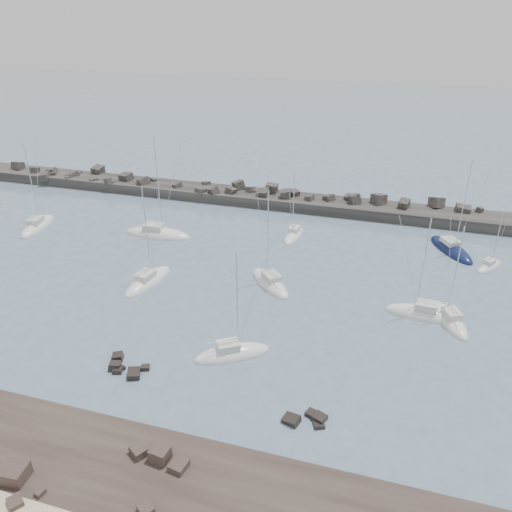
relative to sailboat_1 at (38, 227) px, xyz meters
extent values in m
plane|color=slate|center=(35.49, -17.29, -0.15)|extent=(400.00, 400.00, 0.00)
cube|color=#2D231F|center=(35.49, -39.29, -0.15)|extent=(140.00, 12.00, 0.70)
cube|color=#2D231F|center=(37.76, -36.21, 0.56)|extent=(1.83, 1.84, 0.72)
cube|color=#2D231F|center=(40.59, -40.70, 0.44)|extent=(1.37, 1.34, 0.48)
cube|color=#2D231F|center=(41.28, -36.64, 0.48)|extent=(1.45, 1.54, 0.56)
cube|color=#2D231F|center=(39.55, -36.31, 0.77)|extent=(1.60, 1.44, 1.15)
cube|color=#2D231F|center=(32.53, -41.61, 0.38)|extent=(0.70, 0.82, 0.37)
cube|color=#2D231F|center=(29.82, -41.02, 0.79)|extent=(2.16, 1.91, 1.18)
cube|color=#2D231F|center=(31.45, -42.88, 0.47)|extent=(1.47, 1.44, 0.55)
cube|color=black|center=(33.07, -26.50, -0.10)|extent=(1.08, 1.10, 0.73)
cube|color=black|center=(29.70, -25.95, 0.12)|extent=(1.36, 1.36, 0.98)
cube|color=black|center=(30.15, -27.29, 0.03)|extent=(1.39, 1.56, 1.21)
cube|color=black|center=(32.52, -27.77, -0.15)|extent=(1.70, 1.79, 1.44)
cube|color=black|center=(30.70, -27.70, -0.08)|extent=(1.13, 1.08, 0.84)
cube|color=black|center=(30.68, -27.28, -0.21)|extent=(1.18, 1.06, 0.92)
cube|color=black|center=(50.76, -28.28, -0.07)|extent=(1.46, 1.46, 0.83)
cube|color=black|center=(48.47, -29.20, -0.04)|extent=(1.77, 1.52, 1.14)
cube|color=black|center=(50.05, -27.96, -0.16)|extent=(1.32, 1.21, 0.87)
cube|color=black|center=(48.49, -29.18, -0.13)|extent=(0.88, 0.94, 0.62)
cube|color=black|center=(50.83, -29.06, -0.19)|extent=(1.23, 1.26, 0.90)
cube|color=#2A2725|center=(27.99, 20.71, 0.05)|extent=(115.00, 6.00, 3.20)
cube|color=#2A2725|center=(20.71, 18.56, 1.62)|extent=(2.32, 2.44, 1.66)
cube|color=#2A2725|center=(2.31, 18.65, 1.74)|extent=(1.70, 1.56, 1.21)
cube|color=#2A2725|center=(-11.38, 19.84, 1.63)|extent=(2.19, 2.23, 1.62)
cube|color=#2A2725|center=(40.05, 20.08, 1.42)|extent=(1.61, 1.68, 1.00)
cube|color=#2A2725|center=(20.04, 22.99, 1.46)|extent=(2.15, 2.25, 1.55)
cube|color=#2A2725|center=(-12.18, 20.44, 1.91)|extent=(2.05, 1.77, 1.70)
cube|color=#2A2725|center=(61.35, 23.02, 2.31)|extent=(2.85, 3.23, 2.59)
cube|color=#2A2725|center=(15.46, 19.97, 1.85)|extent=(2.07, 2.08, 1.46)
cube|color=#2A2725|center=(32.10, 19.83, 2.12)|extent=(2.04, 2.20, 2.00)
cube|color=#2A2725|center=(48.02, 20.70, 2.33)|extent=(2.57, 2.25, 2.22)
cube|color=#2A2725|center=(23.13, 18.82, 2.03)|extent=(2.45, 2.21, 1.96)
cube|color=#2A2725|center=(4.34, 20.88, 2.16)|extent=(2.79, 2.53, 1.87)
cube|color=#2A2725|center=(26.18, 19.55, 1.98)|extent=(2.25, 1.90, 1.64)
cube|color=#2A2725|center=(-12.08, 18.22, 1.57)|extent=(2.25, 2.44, 1.90)
cube|color=#2A2725|center=(9.87, 21.84, 1.61)|extent=(1.74, 1.90, 1.18)
cube|color=#2A2725|center=(26.75, 22.13, 2.25)|extent=(3.01, 2.68, 2.35)
cube|color=#2A2725|center=(2.03, 18.17, 1.96)|extent=(1.66, 1.49, 1.59)
cube|color=#2A2725|center=(51.96, 21.83, 2.25)|extent=(2.94, 3.20, 2.42)
cube|color=#2A2725|center=(8.69, 19.71, 1.96)|extent=(2.93, 2.62, 2.41)
cube|color=#2A2725|center=(-7.00, 21.75, 1.48)|extent=(1.31, 1.28, 1.06)
cube|color=#2A2725|center=(37.32, 21.60, 1.86)|extent=(2.22, 2.33, 1.58)
cube|color=#2A2725|center=(43.64, 21.04, 1.80)|extent=(2.54, 2.33, 1.98)
cube|color=#2A2725|center=(33.07, 21.99, 2.19)|extent=(2.27, 2.10, 2.07)
cube|color=#2A2725|center=(-1.75, 19.14, 1.46)|extent=(2.09, 2.14, 1.28)
cube|color=#2A2725|center=(40.40, 20.11, 1.75)|extent=(1.90, 1.80, 1.62)
cube|color=#2A2725|center=(25.62, 19.58, 1.74)|extent=(1.51, 1.67, 1.21)
cube|color=#2A2725|center=(-3.32, 23.25, 2.15)|extent=(2.21, 2.58, 2.08)
cube|color=#2A2725|center=(46.99, 22.17, 1.83)|extent=(2.04, 2.09, 1.67)
cube|color=#2A2725|center=(56.18, 20.85, 2.23)|extent=(2.07, 2.41, 2.06)
cube|color=#2A2725|center=(65.50, 22.03, 1.86)|extent=(2.54, 2.00, 1.91)
cube|color=#2A2725|center=(-7.19, 20.20, 1.67)|extent=(3.05, 2.89, 2.05)
cube|color=#2A2725|center=(-15.77, 19.87, 1.89)|extent=(2.02, 2.27, 1.91)
cube|color=#2A2725|center=(-20.54, 20.90, 2.28)|extent=(2.82, 2.75, 2.17)
cube|color=#2A2725|center=(36.18, 19.98, 2.27)|extent=(2.15, 2.15, 1.79)
cube|color=#2A2725|center=(68.09, 22.45, 1.93)|extent=(1.50, 1.42, 1.20)
cube|color=#2A2725|center=(29.98, 21.69, 1.71)|extent=(1.68, 1.75, 1.26)
cube|color=#2A2725|center=(29.28, 21.20, 1.91)|extent=(1.59, 1.84, 1.69)
cube|color=#2A2725|center=(-7.20, 18.69, 1.54)|extent=(1.30, 1.36, 1.08)
ellipsoid|color=white|center=(0.00, 0.02, -0.10)|extent=(4.20, 9.46, 2.38)
cube|color=silver|center=(0.07, -0.43, 1.29)|extent=(2.21, 2.81, 0.77)
cylinder|color=silver|center=(-0.12, 0.75, 7.07)|extent=(0.13, 0.13, 12.34)
cylinder|color=silver|center=(0.17, -1.06, 2.01)|extent=(0.67, 3.63, 0.11)
ellipsoid|color=white|center=(25.36, -10.98, -0.10)|extent=(4.25, 9.12, 2.23)
cube|color=silver|center=(25.28, -11.41, 1.20)|extent=(2.18, 2.73, 0.71)
cylinder|color=silver|center=(25.49, -10.29, 6.77)|extent=(0.12, 0.12, 11.84)
cylinder|color=silver|center=(25.17, -12.02, 1.86)|extent=(0.73, 3.47, 0.10)
ellipsoid|color=white|center=(19.90, 2.72, -0.10)|extent=(10.73, 3.59, 2.51)
cube|color=silver|center=(19.36, 2.70, 1.34)|extent=(3.04, 2.23, 0.75)
cylinder|color=silver|center=(20.75, 2.74, 8.15)|extent=(0.13, 0.13, 14.37)
cylinder|color=silver|center=(18.62, 2.68, 2.03)|extent=(4.26, 0.22, 0.11)
ellipsoid|color=white|center=(40.56, -6.94, -0.10)|extent=(7.74, 8.04, 2.25)
cube|color=silver|center=(40.85, -7.25, 1.23)|extent=(2.88, 2.92, 0.74)
cylinder|color=silver|center=(40.09, -6.44, 6.61)|extent=(0.13, 0.13, 11.51)
cylinder|color=silver|center=(41.25, -7.68, 1.92)|extent=(2.40, 2.57, 0.11)
ellipsoid|color=white|center=(40.26, 8.22, -0.10)|extent=(2.80, 7.15, 1.92)
cube|color=silver|center=(40.29, 8.57, 1.04)|extent=(1.58, 2.08, 0.65)
cylinder|color=silver|center=(40.20, 7.66, 5.42)|extent=(0.11, 0.11, 9.42)
cylinder|color=silver|center=(40.33, 9.05, 1.65)|extent=(0.35, 2.79, 0.09)
ellipsoid|color=white|center=(40.61, -22.03, -0.10)|extent=(8.04, 6.35, 2.16)
cube|color=silver|center=(40.28, -22.24, 1.18)|extent=(2.74, 2.55, 0.73)
cylinder|color=silver|center=(41.15, -21.68, 6.19)|extent=(0.12, 0.12, 10.74)
cylinder|color=silver|center=(39.81, -22.54, 1.85)|extent=(2.74, 1.80, 0.10)
ellipsoid|color=#0E163A|center=(63.39, 9.88, -0.10)|extent=(7.45, 9.67, 2.26)
cube|color=silver|center=(63.15, 10.28, 1.20)|extent=(3.02, 3.27, 0.68)
cylinder|color=silver|center=(63.79, 9.22, 7.28)|extent=(0.12, 0.12, 12.85)
cylinder|color=silver|center=(62.80, 10.85, 1.82)|extent=(2.05, 3.31, 0.10)
ellipsoid|color=white|center=(59.21, -8.91, -0.10)|extent=(8.37, 3.07, 2.29)
cube|color=silver|center=(59.62, -8.94, 1.27)|extent=(2.40, 1.80, 0.79)
cylinder|color=silver|center=(58.55, -8.87, 6.43)|extent=(0.14, 0.14, 11.11)
cylinder|color=silver|center=(60.19, -8.98, 2.00)|extent=(3.29, 0.32, 0.11)
ellipsoid|color=white|center=(62.24, -9.16, -0.10)|extent=(5.29, 8.10, 2.09)
cube|color=silver|center=(62.40, -9.52, 1.14)|extent=(2.30, 2.62, 0.70)
cylinder|color=silver|center=(61.99, -8.59, 6.04)|extent=(0.12, 0.12, 10.50)
cylinder|color=silver|center=(62.61, -10.02, 1.79)|extent=(1.32, 2.90, 0.10)
ellipsoid|color=white|center=(68.12, 5.92, -0.10)|extent=(4.56, 5.54, 1.65)
cube|color=silver|center=(67.97, 5.69, 0.90)|extent=(1.80, 1.91, 0.60)
cylinder|color=silver|center=(68.38, 6.29, 4.34)|extent=(0.10, 0.10, 7.48)
cylinder|color=silver|center=(67.75, 5.37, 1.45)|extent=(1.33, 1.87, 0.09)
camera|label=1|loc=(54.58, -60.64, 32.23)|focal=35.00mm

